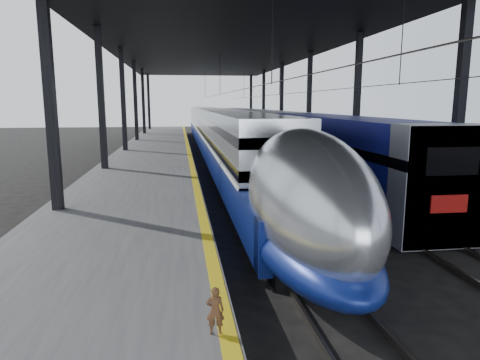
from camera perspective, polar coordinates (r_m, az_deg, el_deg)
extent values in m
plane|color=black|center=(11.85, -0.57, -13.48)|extent=(160.00, 160.00, 0.00)
cube|color=#4C4C4F|center=(31.12, -11.85, 2.10)|extent=(6.00, 80.00, 1.00)
cube|color=yellow|center=(31.00, -6.70, 3.16)|extent=(0.30, 80.00, 0.01)
cube|color=slate|center=(31.23, -3.03, 1.55)|extent=(0.08, 80.00, 0.16)
cube|color=slate|center=(31.39, -0.41, 1.61)|extent=(0.08, 80.00, 0.16)
cube|color=slate|center=(32.05, 5.91, 1.73)|extent=(0.08, 80.00, 0.16)
cube|color=slate|center=(32.42, 8.38, 1.78)|extent=(0.08, 80.00, 0.16)
cube|color=black|center=(16.36, -23.90, 8.43)|extent=(0.35, 0.35, 9.00)
cube|color=black|center=(19.23, 27.18, 8.31)|extent=(0.35, 0.35, 9.00)
cube|color=black|center=(26.13, -17.97, 9.13)|extent=(0.35, 0.35, 9.00)
cube|color=black|center=(28.01, 15.28, 9.30)|extent=(0.35, 0.35, 9.00)
cube|color=black|center=(36.03, -15.27, 9.42)|extent=(0.35, 0.35, 9.00)
cube|color=black|center=(37.42, 9.18, 9.66)|extent=(0.35, 0.35, 9.00)
cube|color=black|center=(45.97, -13.74, 9.57)|extent=(0.35, 0.35, 9.00)
cube|color=black|center=(47.07, 5.55, 9.82)|extent=(0.35, 0.35, 9.00)
cube|color=black|center=(55.93, -12.75, 9.67)|extent=(0.35, 0.35, 9.00)
cube|color=black|center=(56.84, 3.15, 9.90)|extent=(0.35, 0.35, 9.00)
cube|color=black|center=(65.91, -12.06, 9.73)|extent=(0.35, 0.35, 9.00)
cube|color=black|center=(66.68, 1.46, 9.95)|extent=(0.35, 0.35, 9.00)
cube|color=black|center=(31.26, -2.00, 18.44)|extent=(18.00, 75.00, 0.45)
cylinder|color=slate|center=(30.96, -1.77, 11.55)|extent=(0.03, 74.00, 0.03)
cylinder|color=slate|center=(31.90, 7.37, 11.43)|extent=(0.03, 74.00, 0.03)
cube|color=silver|center=(42.96, -3.52, 6.84)|extent=(2.86, 57.00, 3.94)
cube|color=navy|center=(41.56, -3.34, 5.02)|extent=(2.94, 62.00, 1.53)
cube|color=silver|center=(42.98, -3.52, 6.25)|extent=(2.96, 57.00, 0.10)
cube|color=black|center=(42.90, -3.54, 8.35)|extent=(2.90, 57.00, 0.41)
cube|color=black|center=(42.96, -3.52, 6.84)|extent=(2.90, 57.00, 0.41)
ellipsoid|color=silver|center=(12.05, 8.59, -2.58)|extent=(2.86, 8.40, 3.94)
ellipsoid|color=navy|center=(12.34, 8.45, -7.72)|extent=(2.94, 8.40, 1.67)
ellipsoid|color=black|center=(9.48, 13.19, -1.34)|extent=(1.48, 2.20, 0.89)
cube|color=black|center=(12.60, 8.36, -11.12)|extent=(2.17, 2.60, 0.40)
cube|color=black|center=(33.73, -2.19, 2.41)|extent=(2.17, 2.60, 0.40)
cube|color=navy|center=(22.91, 13.55, 3.22)|extent=(2.93, 18.00, 3.98)
cube|color=gray|center=(15.50, 24.96, -0.68)|extent=(2.98, 1.20, 4.03)
cube|color=black|center=(14.86, 26.50, 2.25)|extent=(1.78, 0.06, 0.89)
cube|color=#970E0B|center=(15.08, 26.09, -2.87)|extent=(1.26, 0.06, 0.58)
cube|color=gray|center=(41.10, 3.78, 6.44)|extent=(2.93, 18.00, 3.98)
cube|color=gray|center=(59.80, 0.03, 7.62)|extent=(2.93, 18.00, 3.98)
cube|color=black|center=(17.92, 20.34, -5.27)|extent=(2.30, 2.40, 0.36)
cube|color=black|center=(38.36, 4.67, 3.29)|extent=(2.30, 2.40, 0.36)
imported|color=#4C2E19|center=(7.33, -3.33, -16.99)|extent=(0.32, 0.23, 0.82)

